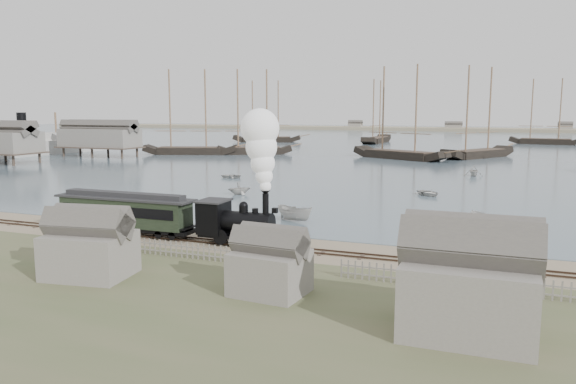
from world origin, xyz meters
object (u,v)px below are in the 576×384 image
(steamship, at_px, (23,134))
(locomotive, at_px, (256,186))
(beached_dinghy, at_px, (96,220))
(passenger_coach, at_px, (125,211))

(steamship, bearing_deg, locomotive, -118.51)
(locomotive, xyz_separation_m, beached_dinghy, (-17.34, 2.33, -4.28))
(locomotive, bearing_deg, passenger_coach, 180.00)
(locomotive, xyz_separation_m, steamship, (-85.60, 59.55, 0.27))
(beached_dinghy, bearing_deg, locomotive, -89.05)
(locomotive, relative_size, beached_dinghy, 2.38)
(locomotive, xyz_separation_m, passenger_coach, (-12.24, 0.00, -2.74))
(passenger_coach, xyz_separation_m, beached_dinghy, (-5.10, 2.33, -1.54))
(steamship, bearing_deg, beached_dinghy, -123.66)
(steamship, bearing_deg, passenger_coach, -122.75)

